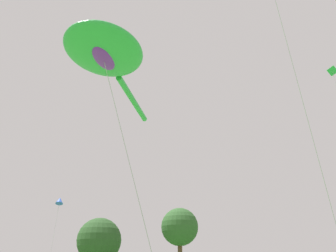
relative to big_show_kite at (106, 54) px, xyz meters
The scene contains 4 objects.
big_show_kite is the anchor object (origin of this frame).
small_kite_triangle_green 17.61m from the big_show_kite, 79.13° to the left, with size 1.23×1.81×7.39m.
tree_shrub_far 41.40m from the big_show_kite, 51.87° to the left, with size 5.44×5.44×10.47m.
tree_pine_center 42.70m from the big_show_kite, 68.11° to the left, with size 6.51×6.51×9.13m.
Camera 1 is at (-8.91, 0.37, 1.42)m, focal length 39.32 mm.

